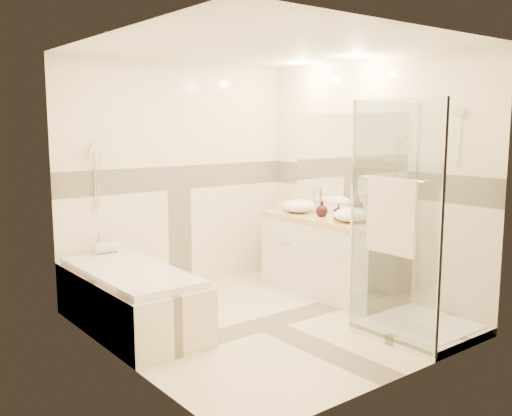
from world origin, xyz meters
TOP-DOWN VIEW (x-y plane):
  - room at (0.06, 0.01)m, footprint 2.82×3.02m
  - bathtub at (-1.02, 0.65)m, footprint 0.75×1.70m
  - vanity at (1.12, 0.30)m, footprint 0.58×1.62m
  - shower_enclosure at (0.83, -0.97)m, footprint 0.96×0.93m
  - vessel_sink_near at (1.10, 0.75)m, footprint 0.38×0.38m
  - vessel_sink_far at (1.10, -0.04)m, footprint 0.36×0.36m
  - faucet_near at (1.32, 0.75)m, footprint 0.11×0.03m
  - faucet_far at (1.32, -0.04)m, footprint 0.11×0.03m
  - amenity_bottle_a at (1.10, 0.14)m, footprint 0.07×0.07m
  - amenity_bottle_b at (1.10, 0.39)m, footprint 0.16×0.16m
  - folded_towels at (1.10, 0.93)m, footprint 0.18×0.27m
  - rolled_towel at (-0.94, 1.36)m, footprint 0.24×0.11m

SIDE VIEW (x-z plane):
  - bathtub at x=-1.02m, z-range 0.03..0.59m
  - vanity at x=1.12m, z-range 0.00..0.85m
  - shower_enclosure at x=0.83m, z-range -0.51..1.53m
  - rolled_towel at x=-0.94m, z-range 0.56..0.67m
  - folded_towels at x=1.10m, z-range 0.85..0.93m
  - vessel_sink_far at x=1.10m, z-range 0.85..1.00m
  - vessel_sink_near at x=1.10m, z-range 0.85..1.00m
  - amenity_bottle_a at x=1.10m, z-range 0.85..1.01m
  - amenity_bottle_b at x=1.10m, z-range 0.85..1.02m
  - faucet_near at x=1.32m, z-range 0.87..1.13m
  - faucet_far at x=1.32m, z-range 0.87..1.15m
  - room at x=0.06m, z-range 0.00..2.52m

